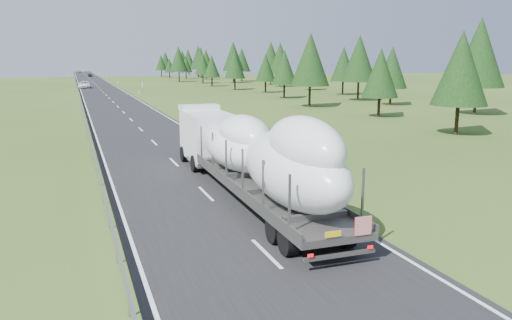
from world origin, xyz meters
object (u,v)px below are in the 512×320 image
object	(u,v)px
distant_car_dark	(90,75)
boat_truck	(251,151)
distant_van	(85,85)
distant_car_blue	(79,72)
highway_sign	(142,86)

from	to	relation	value
distant_car_dark	boat_truck	bearing A→B (deg)	-95.63
boat_truck	distant_van	distance (m)	111.52
distant_car_dark	distant_car_blue	world-z (taller)	distant_car_dark
boat_truck	highway_sign	bearing A→B (deg)	86.35
distant_car_blue	highway_sign	bearing A→B (deg)	-87.45
distant_van	distant_car_blue	bearing A→B (deg)	93.75
distant_van	distant_car_dark	bearing A→B (deg)	91.36
boat_truck	distant_car_dark	bearing A→B (deg)	90.31
boat_truck	distant_car_blue	world-z (taller)	boat_truck
boat_truck	distant_car_blue	xyz separation A→B (m)	(-4.20, 269.34, -1.91)
distant_car_dark	distant_van	bearing A→B (deg)	-98.76
highway_sign	distant_car_blue	xyz separation A→B (m)	(-9.41, 187.62, -1.16)
highway_sign	distant_car_dark	size ratio (longest dim) A/B	0.68
boat_truck	distant_van	size ratio (longest dim) A/B	3.46
highway_sign	distant_van	bearing A→B (deg)	109.65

